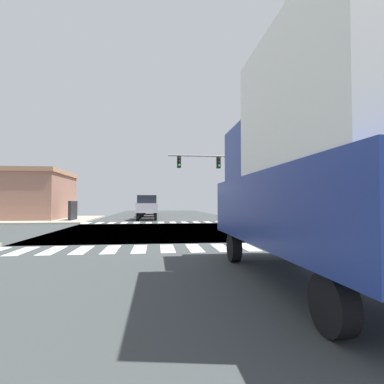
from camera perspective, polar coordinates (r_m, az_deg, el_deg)
ground at (r=18.64m, az=-3.12°, el=-7.19°), size 90.00×90.00×0.05m
sidewalk_corner_ne at (r=33.69m, az=18.21°, el=-4.59°), size 12.00×12.00×0.14m
sidewalk_corner_nw at (r=32.78m, az=-27.97°, el=-4.54°), size 12.00×12.00×0.14m
crosswalk_near at (r=11.39m, az=-2.04°, el=-10.40°), size 13.50×2.00×0.01m
crosswalk_far at (r=25.90m, az=-4.70°, el=-5.65°), size 13.50×2.00×0.01m
traffic_signal_mast at (r=26.79m, az=5.73°, el=4.22°), size 8.09×0.55×6.09m
street_lamp at (r=37.28m, az=7.19°, el=2.23°), size 1.78×0.32×7.24m
suv_farside_1 at (r=43.28m, az=-7.83°, el=-2.31°), size 1.96×4.60×2.34m
box_truck_crossing_1 at (r=6.73m, az=21.56°, el=5.76°), size 2.40×7.20×4.85m
sedan_queued_1 at (r=36.13m, az=-8.05°, el=-2.82°), size 1.80×4.30×1.88m
pickup_leading_2 at (r=29.83m, az=-8.33°, el=-2.67°), size 2.00×5.10×2.35m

